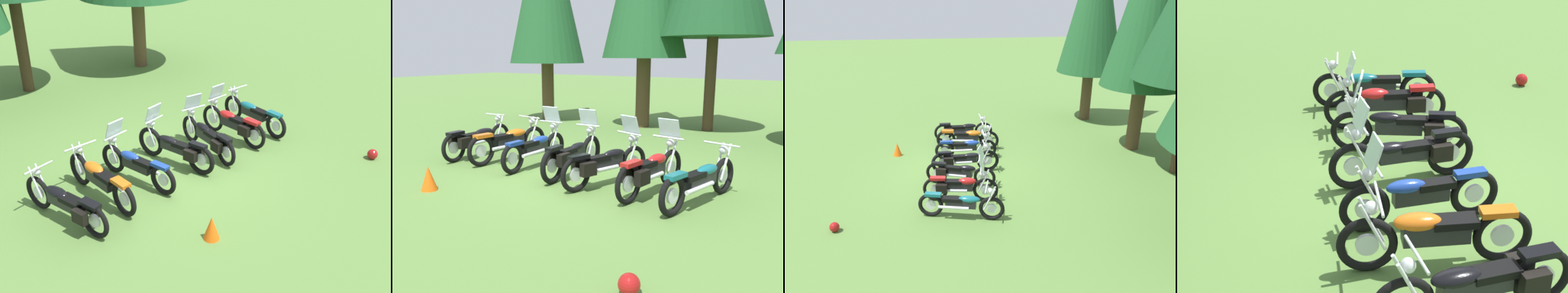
% 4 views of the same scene
% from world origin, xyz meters
% --- Properties ---
extents(ground_plane, '(80.00, 80.00, 0.00)m').
position_xyz_m(ground_plane, '(0.00, 0.00, 0.00)').
color(ground_plane, '#547A38').
extents(motorcycle_0, '(0.67, 2.39, 1.02)m').
position_xyz_m(motorcycle_0, '(-3.02, 0.28, 0.46)').
color(motorcycle_0, black).
rests_on(motorcycle_0, ground_plane).
extents(motorcycle_1, '(0.77, 2.40, 1.03)m').
position_xyz_m(motorcycle_1, '(-2.01, 0.40, 0.48)').
color(motorcycle_1, black).
rests_on(motorcycle_1, ground_plane).
extents(motorcycle_2, '(0.68, 2.26, 1.36)m').
position_xyz_m(motorcycle_2, '(-1.07, 0.26, 0.46)').
color(motorcycle_2, black).
rests_on(motorcycle_2, ground_plane).
extents(motorcycle_3, '(0.61, 2.30, 1.39)m').
position_xyz_m(motorcycle_3, '(0.09, 0.06, 0.47)').
color(motorcycle_3, black).
rests_on(motorcycle_3, ground_plane).
extents(motorcycle_4, '(0.99, 2.16, 1.36)m').
position_xyz_m(motorcycle_4, '(1.05, -0.20, 0.46)').
color(motorcycle_4, black).
rests_on(motorcycle_4, ground_plane).
extents(motorcycle_5, '(0.78, 2.19, 1.38)m').
position_xyz_m(motorcycle_5, '(2.06, -0.28, 0.48)').
color(motorcycle_5, black).
rests_on(motorcycle_5, ground_plane).
extents(motorcycle_6, '(0.86, 2.32, 1.00)m').
position_xyz_m(motorcycle_6, '(3.02, -0.31, 0.44)').
color(motorcycle_6, black).
rests_on(motorcycle_6, ground_plane).
extents(traffic_cone, '(0.32, 0.32, 0.48)m').
position_xyz_m(traffic_cone, '(-1.72, -2.28, 0.24)').
color(traffic_cone, '#EA590F').
rests_on(traffic_cone, ground_plane).
extents(dropped_helmet, '(0.25, 0.25, 0.25)m').
position_xyz_m(dropped_helmet, '(3.24, -3.61, 0.13)').
color(dropped_helmet, maroon).
rests_on(dropped_helmet, ground_plane).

